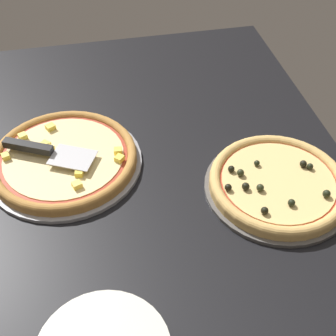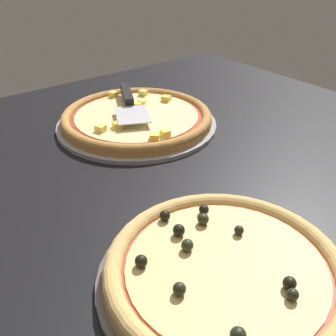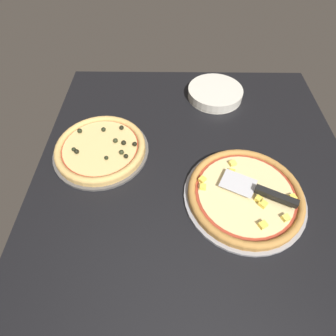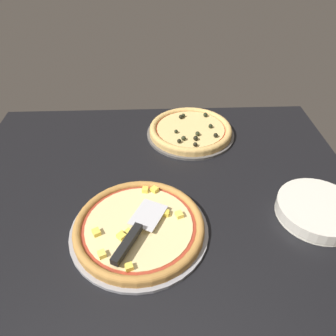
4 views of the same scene
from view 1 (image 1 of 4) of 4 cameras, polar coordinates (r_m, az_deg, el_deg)
ground_plane at (r=119.94cm, az=-4.72°, el=-0.98°), size 134.00×112.43×3.60cm
pizza_pan_front at (r=122.53cm, az=-12.44°, el=0.60°), size 39.39×39.39×1.00cm
pizza_front at (r=121.32cm, az=-12.57°, el=1.22°), size 37.03×37.03×3.32cm
pizza_pan_back at (r=116.46cm, az=13.11°, el=-2.39°), size 35.19×35.19×1.00cm
pizza_back at (r=115.08cm, az=13.25°, el=-1.73°), size 33.07×33.07×3.97cm
serving_spatula at (r=120.99cm, az=-15.41°, el=2.21°), size 15.01×23.47×2.00cm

